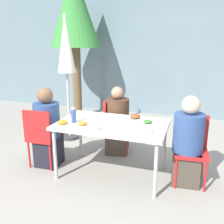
% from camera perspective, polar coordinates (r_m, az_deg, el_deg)
% --- Properties ---
extents(ground_plane, '(24.00, 24.00, 0.00)m').
position_cam_1_polar(ground_plane, '(3.54, 0.00, -13.80)').
color(ground_plane, gray).
extents(building_facade, '(10.00, 0.20, 3.00)m').
position_cam_1_polar(building_facade, '(6.26, 9.99, 13.17)').
color(building_facade, slate).
rests_on(building_facade, ground).
extents(dining_table, '(1.41, 0.87, 0.73)m').
position_cam_1_polar(dining_table, '(3.26, 0.00, -3.48)').
color(dining_table, silver).
rests_on(dining_table, ground).
extents(chair_left, '(0.42, 0.42, 0.86)m').
position_cam_1_polar(chair_left, '(3.65, -15.80, -4.83)').
color(chair_left, red).
rests_on(chair_left, ground).
extents(person_left, '(0.36, 0.36, 1.15)m').
position_cam_1_polar(person_left, '(3.68, -14.53, -3.98)').
color(person_left, black).
rests_on(person_left, ground).
extents(chair_right, '(0.44, 0.44, 0.86)m').
position_cam_1_polar(chair_right, '(3.33, 17.66, -6.98)').
color(chair_right, red).
rests_on(chair_right, ground).
extents(person_right, '(0.37, 0.37, 1.13)m').
position_cam_1_polar(person_right, '(3.24, 16.90, -7.02)').
color(person_right, '#473D33').
rests_on(person_right, ground).
extents(chair_far, '(0.48, 0.48, 0.86)m').
position_cam_1_polar(chair_far, '(4.03, 0.12, -2.27)').
color(chair_far, red).
rests_on(chair_far, ground).
extents(person_far, '(0.40, 0.40, 1.09)m').
position_cam_1_polar(person_far, '(3.98, 1.19, -2.52)').
color(person_far, '#473D33').
rests_on(person_far, ground).
extents(closed_umbrella, '(0.36, 0.36, 2.21)m').
position_cam_1_polar(closed_umbrella, '(4.50, -10.47, 13.50)').
color(closed_umbrella, '#333333').
rests_on(closed_umbrella, ground).
extents(plate_0, '(0.26, 0.26, 0.07)m').
position_cam_1_polar(plate_0, '(3.41, 5.25, -1.25)').
color(plate_0, white).
rests_on(plate_0, dining_table).
extents(plate_1, '(0.20, 0.20, 0.06)m').
position_cam_1_polar(plate_1, '(3.15, -6.78, -2.83)').
color(plate_1, white).
rests_on(plate_1, dining_table).
extents(plate_2, '(0.20, 0.20, 0.06)m').
position_cam_1_polar(plate_2, '(3.22, 8.13, -2.44)').
color(plate_2, white).
rests_on(plate_2, dining_table).
extents(plate_3, '(0.23, 0.23, 0.07)m').
position_cam_1_polar(plate_3, '(3.22, -11.24, -2.55)').
color(plate_3, white).
rests_on(plate_3, dining_table).
extents(bottle, '(0.06, 0.06, 0.19)m').
position_cam_1_polar(bottle, '(3.28, -8.78, -0.82)').
color(bottle, '#334C8E').
rests_on(bottle, dining_table).
extents(drinking_cup, '(0.06, 0.06, 0.09)m').
position_cam_1_polar(drinking_cup, '(2.96, -3.80, -3.46)').
color(drinking_cup, silver).
rests_on(drinking_cup, dining_table).
extents(salad_bowl, '(0.17, 0.17, 0.05)m').
position_cam_1_polar(salad_bowl, '(2.97, 7.54, -3.98)').
color(salad_bowl, white).
rests_on(salad_bowl, dining_table).
extents(tree_behind_left, '(1.13, 1.13, 3.27)m').
position_cam_1_polar(tree_behind_left, '(5.89, -8.59, 21.87)').
color(tree_behind_left, brown).
rests_on(tree_behind_left, ground).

